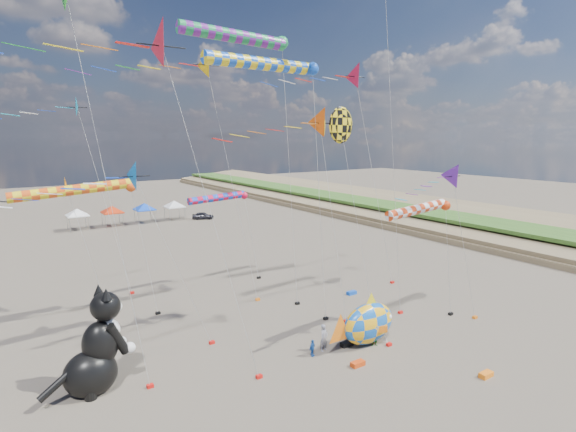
# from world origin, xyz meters

# --- Properties ---
(ground) EXTENTS (260.00, 260.00, 0.00)m
(ground) POSITION_xyz_m (0.00, 0.00, 0.00)
(ground) COLOR brown
(ground) RESTS_ON ground
(delta_kite_1) EXTENTS (9.89, 1.71, 17.09)m
(delta_kite_1) POSITION_xyz_m (-11.29, 27.35, 15.80)
(delta_kite_1) COLOR #098DB6
(delta_kite_1) RESTS_ON ground
(delta_kite_2) EXTENTS (12.42, 2.60, 19.50)m
(delta_kite_2) POSITION_xyz_m (-9.08, 8.60, 17.94)
(delta_kite_2) COLOR red
(delta_kite_2) RESTS_ON ground
(delta_kite_4) EXTENTS (10.35, 1.94, 12.71)m
(delta_kite_4) POSITION_xyz_m (-9.65, 14.22, 11.39)
(delta_kite_4) COLOR blue
(delta_kite_4) RESTS_ON ground
(delta_kite_5) EXTENTS (8.86, 1.57, 11.37)m
(delta_kite_5) POSITION_xyz_m (-14.17, 20.97, 10.15)
(delta_kite_5) COLOR orange
(delta_kite_5) RESTS_ON ground
(delta_kite_6) EXTENTS (10.08, 2.39, 16.15)m
(delta_kite_6) POSITION_xyz_m (1.84, 11.79, 14.68)
(delta_kite_6) COLOR #F0580D
(delta_kite_6) RESTS_ON ground
(delta_kite_7) EXTENTS (12.86, 2.35, 20.41)m
(delta_kite_7) POSITION_xyz_m (-3.32, 19.55, 18.93)
(delta_kite_7) COLOR #F1B50A
(delta_kite_7) RESTS_ON ground
(delta_kite_8) EXTENTS (12.00, 2.47, 20.31)m
(delta_kite_8) POSITION_xyz_m (10.65, 16.27, 18.79)
(delta_kite_8) COLOR #C5173E
(delta_kite_8) RESTS_ON ground
(delta_kite_9) EXTENTS (9.66, 1.85, 12.26)m
(delta_kite_9) POSITION_xyz_m (8.56, 6.73, 11.00)
(delta_kite_9) COLOR #6423A6
(delta_kite_9) RESTS_ON ground
(windsock_0) EXTENTS (9.53, 0.77, 10.68)m
(windsock_0) POSITION_xyz_m (-11.60, 21.37, 10.25)
(windsock_0) COLOR #EB4F13
(windsock_0) RESTS_ON ground
(windsock_1) EXTENTS (7.95, 0.73, 9.28)m
(windsock_1) POSITION_xyz_m (8.33, 8.22, 8.86)
(windsock_1) COLOR red
(windsock_1) RESTS_ON ground
(windsock_2) EXTENTS (9.66, 0.96, 21.26)m
(windsock_2) POSITION_xyz_m (-1.18, 16.87, 20.72)
(windsock_2) COLOR #1B944B
(windsock_2) RESTS_ON ground
(windsock_3) EXTENTS (7.27, 0.69, 8.79)m
(windsock_3) POSITION_xyz_m (0.75, 24.72, 8.38)
(windsock_3) COLOR red
(windsock_3) RESTS_ON ground
(windsock_4) EXTENTS (9.79, 0.87, 18.91)m
(windsock_4) POSITION_xyz_m (-1.30, 13.05, 18.40)
(windsock_4) COLOR blue
(windsock_4) RESTS_ON ground
(angelfish_kite) EXTENTS (3.74, 3.02, 16.06)m
(angelfish_kite) POSITION_xyz_m (4.69, 12.98, 14.62)
(angelfish_kite) COLOR yellow
(angelfish_kite) RESTS_ON ground
(cat_inflatable) EXTENTS (4.70, 3.01, 5.88)m
(cat_inflatable) POSITION_xyz_m (-12.83, 12.57, 2.94)
(cat_inflatable) COLOR black
(cat_inflatable) RESTS_ON ground
(fish_inflatable) EXTENTS (5.60, 2.01, 3.65)m
(fish_inflatable) POSITION_xyz_m (3.54, 8.22, 1.50)
(fish_inflatable) COLOR blue
(fish_inflatable) RESTS_ON ground
(person_adult) EXTENTS (0.74, 0.58, 1.80)m
(person_adult) POSITION_xyz_m (0.53, 9.19, 0.90)
(person_adult) COLOR gray
(person_adult) RESTS_ON ground
(child_green) EXTENTS (0.63, 0.58, 1.04)m
(child_green) POSITION_xyz_m (3.83, 7.72, 0.52)
(child_green) COLOR #17711D
(child_green) RESTS_ON ground
(child_blue) EXTENTS (0.71, 0.51, 1.12)m
(child_blue) POSITION_xyz_m (-0.58, 8.98, 0.56)
(child_blue) COLOR #1F55AB
(child_blue) RESTS_ON ground
(kite_bag_0) EXTENTS (0.90, 0.44, 0.30)m
(kite_bag_0) POSITION_xyz_m (6.35, 1.23, 0.15)
(kite_bag_0) COLOR orange
(kite_bag_0) RESTS_ON ground
(kite_bag_1) EXTENTS (0.90, 0.44, 0.30)m
(kite_bag_1) POSITION_xyz_m (0.98, 6.41, 0.15)
(kite_bag_1) COLOR #D63F0F
(kite_bag_1) RESTS_ON ground
(kite_bag_2) EXTENTS (0.90, 0.44, 0.30)m
(kite_bag_2) POSITION_xyz_m (9.25, 16.13, 0.15)
(kite_bag_2) COLOR blue
(kite_bag_2) RESTS_ON ground
(kite_bag_3) EXTENTS (0.90, 0.44, 0.30)m
(kite_bag_3) POSITION_xyz_m (2.24, 8.83, 0.15)
(kite_bag_3) COLOR black
(kite_bag_3) RESTS_ON ground
(tent_row) EXTENTS (19.20, 4.20, 3.80)m
(tent_row) POSITION_xyz_m (1.50, 60.00, 3.15)
(tent_row) COLOR white
(tent_row) RESTS_ON ground
(parked_car) EXTENTS (3.81, 3.02, 1.22)m
(parked_car) POSITION_xyz_m (13.23, 58.00, 0.61)
(parked_car) COLOR #26262D
(parked_car) RESTS_ON ground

